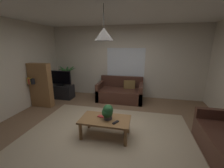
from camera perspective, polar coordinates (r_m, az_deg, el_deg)
floor at (r=3.55m, az=-1.10°, el=-18.03°), size 5.66×4.99×0.02m
rug at (r=3.38m, az=-1.94°, el=-19.63°), size 3.68×2.74×0.01m
wall_back at (r=5.50m, az=5.08°, el=8.55°), size 5.78×0.06×2.63m
ceiling at (r=3.06m, az=-1.38°, el=28.47°), size 5.66×4.99×0.02m
window_pane at (r=5.47m, az=5.36°, el=7.75°), size 1.41×0.01×1.19m
couch_under_window at (r=5.22m, az=3.31°, el=-3.49°), size 1.58×0.87×0.82m
coffee_table at (r=3.19m, az=-2.73°, el=-14.61°), size 1.06×0.59×0.42m
book_on_table_0 at (r=3.24m, az=-4.21°, el=-12.64°), size 0.17×0.11×0.02m
remote_on_table_0 at (r=3.01m, az=1.43°, el=-14.90°), size 0.12×0.16×0.02m
potted_plant_on_table at (r=3.06m, az=-1.74°, el=-10.93°), size 0.24×0.24×0.33m
tv_stand at (r=5.76m, az=-19.39°, el=-2.80°), size 0.90×0.44×0.50m
tv at (r=5.62m, az=-19.96°, el=2.28°), size 0.87×0.16×0.54m
potted_palm_corner at (r=6.14m, az=-17.18°, el=1.87°), size 0.96×0.94×1.26m
bookshelf_corner at (r=5.11m, az=-26.36°, el=-0.44°), size 0.70×0.31×1.40m
pendant_lamp at (r=2.78m, az=-3.20°, el=19.06°), size 0.36×0.36×0.62m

